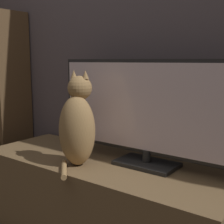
% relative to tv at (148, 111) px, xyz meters
% --- Properties ---
extents(wall_back, '(4.80, 0.05, 2.60)m').
position_rel_tv_xyz_m(wall_back, '(-0.23, 0.22, 0.51)').
color(wall_back, '#564C51').
rests_on(wall_back, ground_plane).
extents(tv_stand, '(1.48, 0.54, 0.50)m').
position_rel_tv_xyz_m(tv_stand, '(-0.23, -0.09, -0.54)').
color(tv_stand, brown).
rests_on(tv_stand, ground_plane).
extents(tv, '(1.12, 0.20, 0.56)m').
position_rel_tv_xyz_m(tv, '(0.00, 0.00, 0.00)').
color(tv, black).
rests_on(tv, tv_stand).
extents(cat, '(0.23, 0.32, 0.50)m').
position_rel_tv_xyz_m(cat, '(-0.30, -0.21, -0.08)').
color(cat, '#997547').
rests_on(cat, tv_stand).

